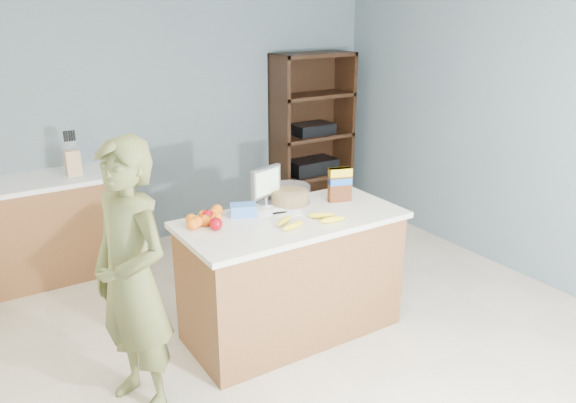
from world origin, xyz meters
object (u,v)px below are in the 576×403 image
counter_peninsula (292,280)px  person (132,280)px  cereal_box (340,182)px  tv (266,184)px  shelving_unit (310,138)px

counter_peninsula → person: (-1.19, -0.18, 0.41)m
person → cereal_box: person is taller
counter_peninsula → tv: bearing=92.9°
shelving_unit → cereal_box: shelving_unit is taller
tv → shelving_unit: bearing=47.8°
counter_peninsula → tv: tv is taller
counter_peninsula → tv: size_ratio=5.53×
counter_peninsula → cereal_box: (0.48, 0.09, 0.63)m
person → cereal_box: size_ratio=6.45×
counter_peninsula → shelving_unit: size_ratio=0.87×
person → tv: bearing=96.4°
counter_peninsula → shelving_unit: bearing=52.9°
shelving_unit → person: size_ratio=1.09×
tv → counter_peninsula: bearing=-87.1°
shelving_unit → tv: bearing=-132.2°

